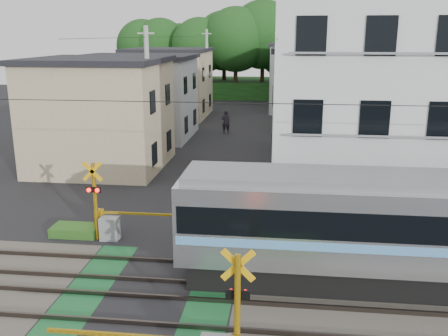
# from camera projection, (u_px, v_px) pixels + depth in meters

# --- Properties ---
(ground) EXTENTS (120.00, 120.00, 0.00)m
(ground) POSITION_uv_depth(u_px,v_px,m) (150.00, 290.00, 15.22)
(ground) COLOR black
(track_bed) EXTENTS (120.00, 120.00, 0.14)m
(track_bed) POSITION_uv_depth(u_px,v_px,m) (150.00, 289.00, 15.21)
(track_bed) COLOR #47423A
(track_bed) RESTS_ON ground
(crossing_signal_far) EXTENTS (4.74, 0.65, 3.09)m
(crossing_signal_far) POSITION_uv_depth(u_px,v_px,m) (108.00, 221.00, 18.84)
(crossing_signal_far) COLOR #FBB60D
(crossing_signal_far) RESTS_ON ground
(apartment_block) EXTENTS (10.20, 8.36, 9.30)m
(apartment_block) POSITION_uv_depth(u_px,v_px,m) (388.00, 102.00, 22.15)
(apartment_block) COLOR silver
(apartment_block) RESTS_ON ground
(houses_row) EXTENTS (22.07, 31.35, 6.80)m
(houses_row) POSITION_uv_depth(u_px,v_px,m) (237.00, 91.00, 39.21)
(houses_row) COLOR tan
(houses_row) RESTS_ON ground
(tree_hill) EXTENTS (40.00, 13.41, 11.88)m
(tree_hill) POSITION_uv_depth(u_px,v_px,m) (260.00, 49.00, 59.70)
(tree_hill) COLOR #1A4517
(tree_hill) RESTS_ON ground
(catenary) EXTENTS (60.00, 5.04, 7.00)m
(catenary) POSITION_uv_depth(u_px,v_px,m) (359.00, 180.00, 13.61)
(catenary) COLOR #2D2D33
(catenary) RESTS_ON ground
(utility_poles) EXTENTS (7.90, 42.00, 8.00)m
(utility_poles) POSITION_uv_depth(u_px,v_px,m) (216.00, 83.00, 36.34)
(utility_poles) COLOR #A5A5A0
(utility_poles) RESTS_ON ground
(pedestrian) EXTENTS (0.78, 0.63, 1.84)m
(pedestrian) POSITION_uv_depth(u_px,v_px,m) (226.00, 122.00, 38.99)
(pedestrian) COLOR black
(pedestrian) RESTS_ON ground
(weed_patches) EXTENTS (10.25, 8.80, 0.40)m
(weed_patches) POSITION_uv_depth(u_px,v_px,m) (206.00, 289.00, 14.89)
(weed_patches) COLOR #2D5E1E
(weed_patches) RESTS_ON ground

